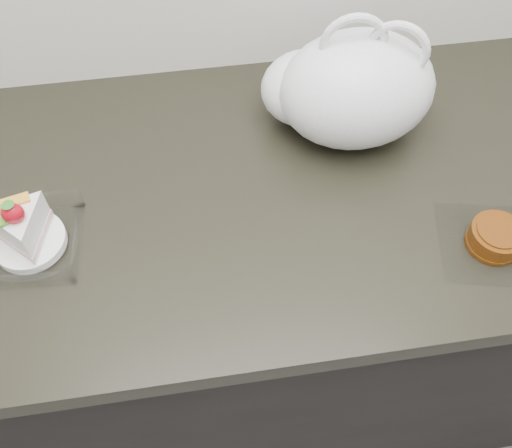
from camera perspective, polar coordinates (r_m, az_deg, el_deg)
counter at (r=1.34m, az=0.57°, el=-8.27°), size 2.04×0.64×0.90m
cake_tray at (r=0.93m, az=-22.03°, el=-0.96°), size 0.16×0.16×0.12m
mooncake_wrap at (r=0.95m, az=22.84°, el=-1.38°), size 0.19×0.18×0.04m
plastic_bag at (r=0.99m, az=9.01°, el=13.23°), size 0.32×0.27×0.24m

